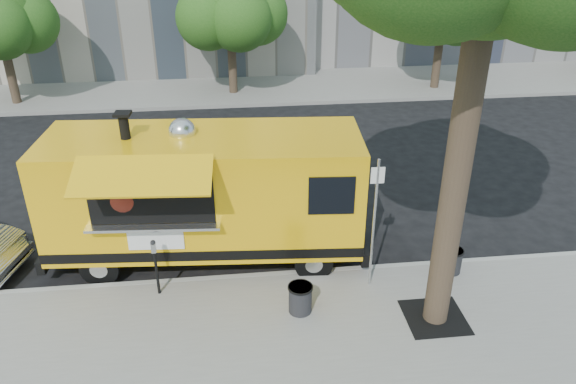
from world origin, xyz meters
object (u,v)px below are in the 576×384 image
object	(u,v)px
sign_post	(374,217)
trash_bin_right	(452,260)
far_tree_b	(230,5)
food_truck	(204,193)
trash_bin_left	(300,298)
parking_meter	(155,261)
far_tree_c	(444,5)

from	to	relation	value
sign_post	trash_bin_right	xyz separation A→B (m)	(1.95, 0.25, -1.39)
trash_bin_right	sign_post	bearing A→B (deg)	-172.69
far_tree_b	food_truck	bearing A→B (deg)	-94.46
food_truck	trash_bin_left	world-z (taller)	food_truck
far_tree_b	sign_post	world-z (taller)	far_tree_b
trash_bin_left	parking_meter	bearing A→B (deg)	162.40
sign_post	trash_bin_left	xyz separation A→B (m)	(-1.63, -0.73, -1.37)
parking_meter	trash_bin_left	world-z (taller)	parking_meter
food_truck	trash_bin_left	xyz separation A→B (m)	(1.90, -2.45, -1.23)
sign_post	trash_bin_right	world-z (taller)	sign_post
far_tree_c	trash_bin_left	size ratio (longest dim) A/B	8.47
far_tree_b	trash_bin_right	bearing A→B (deg)	-72.18
far_tree_c	trash_bin_right	xyz separation A→B (m)	(-4.50, -13.70, -3.26)
food_truck	trash_bin_right	distance (m)	5.81
sign_post	food_truck	xyz separation A→B (m)	(-3.53, 1.72, -0.14)
parking_meter	trash_bin_right	bearing A→B (deg)	0.44
trash_bin_left	trash_bin_right	distance (m)	3.71
far_tree_c	parking_meter	world-z (taller)	far_tree_c
far_tree_c	parking_meter	distance (m)	17.82
far_tree_c	food_truck	size ratio (longest dim) A/B	0.70
parking_meter	trash_bin_left	size ratio (longest dim) A/B	2.17
far_tree_b	trash_bin_left	distance (m)	15.38
far_tree_b	parking_meter	xyz separation A→B (m)	(-2.00, -14.05, -2.85)
trash_bin_left	trash_bin_right	world-z (taller)	trash_bin_left
sign_post	parking_meter	world-z (taller)	sign_post
sign_post	parking_meter	xyz separation A→B (m)	(-4.55, 0.20, -0.87)
food_truck	far_tree_b	bearing A→B (deg)	89.84
food_truck	trash_bin_right	xyz separation A→B (m)	(5.48, -1.47, -1.25)
trash_bin_left	food_truck	bearing A→B (deg)	127.83
far_tree_c	trash_bin_left	bearing A→B (deg)	-118.82
far_tree_b	trash_bin_left	xyz separation A→B (m)	(0.92, -14.98, -3.35)
far_tree_b	sign_post	size ratio (longest dim) A/B	1.83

